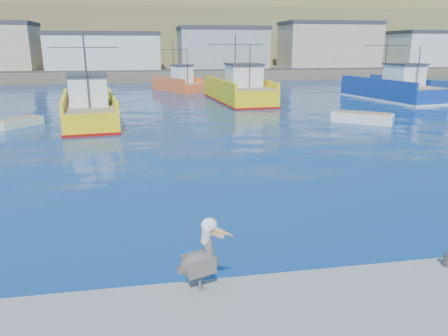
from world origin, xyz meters
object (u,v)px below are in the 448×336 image
object	(u,v)px
trawler_blue	(392,89)
pelican	(202,259)
trawler_yellow_b	(239,91)
skiff_left	(19,123)
skiff_far	(382,94)
skiff_mid	(362,119)
trawler_yellow_a	(89,109)
boat_orange	(179,83)

from	to	relation	value
trawler_blue	pelican	world-z (taller)	trawler_blue
trawler_yellow_b	pelican	world-z (taller)	trawler_yellow_b
skiff_left	skiff_far	world-z (taller)	skiff_far
trawler_blue	skiff_mid	size ratio (longest dim) A/B	2.88
trawler_yellow_a	pelican	distance (m)	25.26
skiff_mid	skiff_far	world-z (taller)	skiff_far
trawler_yellow_a	skiff_mid	bearing A→B (deg)	-9.67
trawler_blue	pelican	distance (m)	41.97
boat_orange	trawler_blue	bearing A→B (deg)	-31.28
trawler_yellow_a	skiff_left	distance (m)	4.87
skiff_left	trawler_yellow_b	bearing A→B (deg)	31.39
skiff_mid	skiff_far	size ratio (longest dim) A/B	0.93
trawler_yellow_a	skiff_far	size ratio (longest dim) A/B	2.41
skiff_mid	pelican	size ratio (longest dim) A/B	2.78
trawler_yellow_b	skiff_left	size ratio (longest dim) A/B	3.69
skiff_mid	pelican	xyz separation A→B (m)	(-14.75, -21.37, 0.87)
skiff_left	pelican	size ratio (longest dim) A/B	2.21
skiff_far	pelican	bearing A→B (deg)	-124.30
boat_orange	pelican	bearing A→B (deg)	-93.93
pelican	skiff_far	bearing A→B (deg)	55.70
trawler_yellow_b	boat_orange	distance (m)	12.78
trawler_yellow_a	trawler_yellow_b	size ratio (longest dim) A/B	0.88
trawler_yellow_b	skiff_left	xyz separation A→B (m)	(-18.25, -11.14, -0.87)
skiff_left	skiff_far	xyz separation A→B (m)	(34.63, 12.19, 0.07)
boat_orange	skiff_left	world-z (taller)	boat_orange
skiff_mid	pelican	distance (m)	25.98
trawler_blue	skiff_mid	distance (m)	16.04
trawler_yellow_b	skiff_left	world-z (taller)	trawler_yellow_b
skiff_mid	skiff_far	distance (m)	18.06
skiff_left	pelican	bearing A→B (deg)	-67.90
skiff_far	boat_orange	bearing A→B (deg)	153.80
skiff_mid	trawler_yellow_a	bearing A→B (deg)	170.33
trawler_yellow_a	boat_orange	bearing A→B (deg)	69.59
skiff_far	trawler_blue	bearing A→B (deg)	-95.08
skiff_left	skiff_mid	size ratio (longest dim) A/B	0.79
trawler_yellow_b	skiff_left	distance (m)	21.40
skiff_far	pelican	world-z (taller)	pelican
trawler_yellow_a	trawler_blue	world-z (taller)	trawler_blue
skiff_left	boat_orange	bearing A→B (deg)	60.22
trawler_blue	skiff_mid	bearing A→B (deg)	-127.95
trawler_yellow_b	skiff_far	distance (m)	16.43
trawler_blue	skiff_left	bearing A→B (deg)	-164.08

